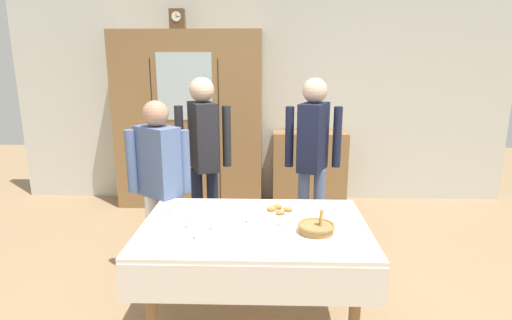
{
  "coord_description": "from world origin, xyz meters",
  "views": [
    {
      "loc": [
        0.09,
        -2.82,
        1.86
      ],
      "look_at": [
        0.0,
        0.2,
        1.12
      ],
      "focal_mm": 29.18,
      "sensor_mm": 36.0,
      "label": 1
    }
  ],
  "objects_px": {
    "wall_cabinet": "(189,121)",
    "bread_basket": "(316,227)",
    "bookshelf_low": "(309,168)",
    "tea_cup_near_left": "(253,220)",
    "tea_cup_mid_left": "(201,236)",
    "dining_table": "(254,241)",
    "tea_cup_mid_right": "(174,211)",
    "person_near_right_end": "(203,149)",
    "person_by_cabinet": "(159,176)",
    "pastry_plate": "(279,211)",
    "tea_cup_front_edge": "(192,225)",
    "book_stack": "(311,128)",
    "person_beside_shelf": "(313,149)",
    "tea_cup_back_edge": "(285,223)",
    "mantel_clock": "(177,19)",
    "tea_cup_far_left": "(217,227)",
    "spoon_mid_left": "(208,216)",
    "spoon_mid_right": "(336,215)"
  },
  "relations": [
    {
      "from": "dining_table",
      "to": "bread_basket",
      "type": "xyz_separation_m",
      "value": [
        0.4,
        -0.09,
        0.14
      ]
    },
    {
      "from": "tea_cup_mid_left",
      "to": "pastry_plate",
      "type": "height_order",
      "value": "tea_cup_mid_left"
    },
    {
      "from": "pastry_plate",
      "to": "tea_cup_far_left",
      "type": "bearing_deg",
      "value": -141.25
    },
    {
      "from": "dining_table",
      "to": "mantel_clock",
      "type": "xyz_separation_m",
      "value": [
        -1.0,
        2.59,
        1.65
      ]
    },
    {
      "from": "dining_table",
      "to": "pastry_plate",
      "type": "bearing_deg",
      "value": 55.42
    },
    {
      "from": "tea_cup_mid_right",
      "to": "tea_cup_mid_left",
      "type": "xyz_separation_m",
      "value": [
        0.26,
        -0.41,
        -0.0
      ]
    },
    {
      "from": "wall_cabinet",
      "to": "pastry_plate",
      "type": "height_order",
      "value": "wall_cabinet"
    },
    {
      "from": "pastry_plate",
      "to": "wall_cabinet",
      "type": "bearing_deg",
      "value": 114.73
    },
    {
      "from": "dining_table",
      "to": "tea_cup_mid_right",
      "type": "bearing_deg",
      "value": 161.44
    },
    {
      "from": "mantel_clock",
      "to": "spoon_mid_right",
      "type": "relative_size",
      "value": 2.02
    },
    {
      "from": "mantel_clock",
      "to": "tea_cup_far_left",
      "type": "xyz_separation_m",
      "value": [
        0.76,
        -2.67,
        -1.51
      ]
    },
    {
      "from": "tea_cup_mid_right",
      "to": "tea_cup_far_left",
      "type": "bearing_deg",
      "value": -38.61
    },
    {
      "from": "tea_cup_near_left",
      "to": "person_by_cabinet",
      "type": "relative_size",
      "value": 0.08
    },
    {
      "from": "bookshelf_low",
      "to": "pastry_plate",
      "type": "xyz_separation_m",
      "value": [
        -0.45,
        -2.39,
        0.31
      ]
    },
    {
      "from": "pastry_plate",
      "to": "person_beside_shelf",
      "type": "relative_size",
      "value": 0.17
    },
    {
      "from": "bookshelf_low",
      "to": "tea_cup_mid_left",
      "type": "xyz_separation_m",
      "value": [
        -0.95,
        -2.85,
        0.32
      ]
    },
    {
      "from": "book_stack",
      "to": "tea_cup_mid_left",
      "type": "distance_m",
      "value": 3.01
    },
    {
      "from": "mantel_clock",
      "to": "book_stack",
      "type": "bearing_deg",
      "value": 1.8
    },
    {
      "from": "bookshelf_low",
      "to": "tea_cup_near_left",
      "type": "xyz_separation_m",
      "value": [
        -0.64,
        -2.59,
        0.32
      ]
    },
    {
      "from": "tea_cup_front_edge",
      "to": "book_stack",
      "type": "bearing_deg",
      "value": 68.96
    },
    {
      "from": "tea_cup_mid_left",
      "to": "wall_cabinet",
      "type": "bearing_deg",
      "value": 101.62
    },
    {
      "from": "bread_basket",
      "to": "tea_cup_near_left",
      "type": "bearing_deg",
      "value": 162.25
    },
    {
      "from": "tea_cup_mid_right",
      "to": "tea_cup_mid_left",
      "type": "bearing_deg",
      "value": -57.82
    },
    {
      "from": "tea_cup_front_edge",
      "to": "pastry_plate",
      "type": "relative_size",
      "value": 0.46
    },
    {
      "from": "tea_cup_back_edge",
      "to": "person_beside_shelf",
      "type": "relative_size",
      "value": 0.08
    },
    {
      "from": "mantel_clock",
      "to": "tea_cup_mid_right",
      "type": "height_order",
      "value": "mantel_clock"
    },
    {
      "from": "person_near_right_end",
      "to": "person_by_cabinet",
      "type": "height_order",
      "value": "person_near_right_end"
    },
    {
      "from": "book_stack",
      "to": "person_by_cabinet",
      "type": "height_order",
      "value": "person_by_cabinet"
    },
    {
      "from": "tea_cup_mid_right",
      "to": "person_by_cabinet",
      "type": "distance_m",
      "value": 0.52
    },
    {
      "from": "tea_cup_far_left",
      "to": "person_near_right_end",
      "type": "bearing_deg",
      "value": 102.12
    },
    {
      "from": "person_near_right_end",
      "to": "person_beside_shelf",
      "type": "distance_m",
      "value": 1.02
    },
    {
      "from": "spoon_mid_left",
      "to": "bookshelf_low",
      "type": "bearing_deg",
      "value": 68.84
    },
    {
      "from": "book_stack",
      "to": "person_beside_shelf",
      "type": "distance_m",
      "value": 1.43
    },
    {
      "from": "mantel_clock",
      "to": "tea_cup_near_left",
      "type": "distance_m",
      "value": 3.12
    },
    {
      "from": "tea_cup_far_left",
      "to": "bread_basket",
      "type": "bearing_deg",
      "value": -0.65
    },
    {
      "from": "wall_cabinet",
      "to": "tea_cup_near_left",
      "type": "bearing_deg",
      "value": -70.74
    },
    {
      "from": "dining_table",
      "to": "tea_cup_mid_right",
      "type": "distance_m",
      "value": 0.63
    },
    {
      "from": "bookshelf_low",
      "to": "tea_cup_mid_right",
      "type": "height_order",
      "value": "bookshelf_low"
    },
    {
      "from": "tea_cup_mid_left",
      "to": "person_beside_shelf",
      "type": "height_order",
      "value": "person_beside_shelf"
    },
    {
      "from": "bread_basket",
      "to": "person_by_cabinet",
      "type": "bearing_deg",
      "value": 148.49
    },
    {
      "from": "tea_cup_near_left",
      "to": "tea_cup_back_edge",
      "type": "bearing_deg",
      "value": -11.14
    },
    {
      "from": "dining_table",
      "to": "tea_cup_near_left",
      "type": "bearing_deg",
      "value": 104.04
    },
    {
      "from": "dining_table",
      "to": "person_by_cabinet",
      "type": "bearing_deg",
      "value": 140.8
    },
    {
      "from": "tea_cup_mid_right",
      "to": "tea_cup_near_left",
      "type": "height_order",
      "value": "same"
    },
    {
      "from": "dining_table",
      "to": "tea_cup_mid_right",
      "type": "height_order",
      "value": "tea_cup_mid_right"
    },
    {
      "from": "dining_table",
      "to": "tea_cup_mid_left",
      "type": "height_order",
      "value": "tea_cup_mid_left"
    },
    {
      "from": "tea_cup_front_edge",
      "to": "person_by_cabinet",
      "type": "relative_size",
      "value": 0.08
    },
    {
      "from": "mantel_clock",
      "to": "tea_cup_mid_right",
      "type": "xyz_separation_m",
      "value": [
        0.42,
        -2.39,
        -1.51
      ]
    },
    {
      "from": "wall_cabinet",
      "to": "bread_basket",
      "type": "height_order",
      "value": "wall_cabinet"
    },
    {
      "from": "person_beside_shelf",
      "to": "spoon_mid_right",
      "type": "bearing_deg",
      "value": -86.04
    }
  ]
}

